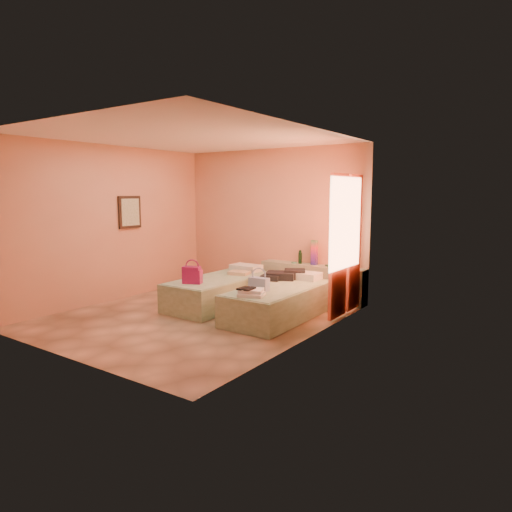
{
  "coord_description": "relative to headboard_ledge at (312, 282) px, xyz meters",
  "views": [
    {
      "loc": [
        4.82,
        -5.27,
        1.97
      ],
      "look_at": [
        0.59,
        0.85,
        0.93
      ],
      "focal_mm": 32.0,
      "sensor_mm": 36.0,
      "label": 1
    }
  ],
  "objects": [
    {
      "name": "ground",
      "position": [
        -0.98,
        -2.1,
        -0.33
      ],
      "size": [
        4.5,
        4.5,
        0.0
      ],
      "primitive_type": "plane",
      "color": "tan",
      "rests_on": "ground"
    },
    {
      "name": "room_walls",
      "position": [
        -0.77,
        -1.53,
        1.46
      ],
      "size": [
        4.02,
        4.51,
        2.81
      ],
      "color": "tan",
      "rests_on": "ground"
    },
    {
      "name": "headboard_ledge",
      "position": [
        0.0,
        0.0,
        0.0
      ],
      "size": [
        2.05,
        0.3,
        0.65
      ],
      "primitive_type": "cube",
      "color": "#A1A88A",
      "rests_on": "ground"
    },
    {
      "name": "bed_left",
      "position": [
        -1.11,
        -1.33,
        -0.08
      ],
      "size": [
        0.92,
        2.01,
        0.5
      ],
      "primitive_type": "cube",
      "rotation": [
        0.0,
        0.0,
        0.01
      ],
      "color": "#A3BD98",
      "rests_on": "ground"
    },
    {
      "name": "bed_right",
      "position": [
        0.17,
        -1.42,
        -0.08
      ],
      "size": [
        0.92,
        2.01,
        0.5
      ],
      "primitive_type": "cube",
      "rotation": [
        0.0,
        0.0,
        0.01
      ],
      "color": "#A3BD98",
      "rests_on": "ground"
    },
    {
      "name": "water_bottle",
      "position": [
        -0.25,
        -0.0,
        0.44
      ],
      "size": [
        0.08,
        0.08,
        0.24
      ],
      "primitive_type": "cylinder",
      "rotation": [
        0.0,
        0.0,
        0.18
      ],
      "color": "#13341C",
      "rests_on": "headboard_ledge"
    },
    {
      "name": "rainbow_box",
      "position": [
        0.03,
        0.03,
        0.55
      ],
      "size": [
        0.11,
        0.11,
        0.45
      ],
      "primitive_type": "cube",
      "rotation": [
        0.0,
        0.0,
        0.06
      ],
      "color": "#9B1351",
      "rests_on": "headboard_ledge"
    },
    {
      "name": "small_dish",
      "position": [
        -0.35,
        -0.05,
        0.34
      ],
      "size": [
        0.12,
        0.12,
        0.03
      ],
      "primitive_type": "cylinder",
      "rotation": [
        0.0,
        0.0,
        -0.12
      ],
      "color": "#488569",
      "rests_on": "headboard_ledge"
    },
    {
      "name": "green_book",
      "position": [
        0.38,
        0.02,
        0.34
      ],
      "size": [
        0.22,
        0.18,
        0.03
      ],
      "primitive_type": "cube",
      "rotation": [
        0.0,
        0.0,
        -0.22
      ],
      "color": "#2A4F39",
      "rests_on": "headboard_ledge"
    },
    {
      "name": "flower_vase",
      "position": [
        0.65,
        0.04,
        0.46
      ],
      "size": [
        0.27,
        0.27,
        0.26
      ],
      "primitive_type": "cube",
      "rotation": [
        0.0,
        0.0,
        0.41
      ],
      "color": "white",
      "rests_on": "headboard_ledge"
    },
    {
      "name": "magenta_handbag",
      "position": [
        -1.14,
        -1.98,
        0.32
      ],
      "size": [
        0.34,
        0.28,
        0.28
      ],
      "primitive_type": "cube",
      "rotation": [
        0.0,
        0.0,
        0.42
      ],
      "color": "#9B1351",
      "rests_on": "bed_left"
    },
    {
      "name": "khaki_garment",
      "position": [
        -1.0,
        -0.91,
        0.2
      ],
      "size": [
        0.4,
        0.35,
        0.06
      ],
      "primitive_type": "cube",
      "rotation": [
        0.0,
        0.0,
        0.23
      ],
      "color": "tan",
      "rests_on": "bed_left"
    },
    {
      "name": "clothes_pile",
      "position": [
        -0.11,
        -0.85,
        0.25
      ],
      "size": [
        0.69,
        0.69,
        0.16
      ],
      "primitive_type": "cube",
      "rotation": [
        0.0,
        0.0,
        0.41
      ],
      "color": "black",
      "rests_on": "bed_right"
    },
    {
      "name": "blue_handbag",
      "position": [
        0.05,
        -1.81,
        0.27
      ],
      "size": [
        0.31,
        0.14,
        0.2
      ],
      "primitive_type": "cube",
      "rotation": [
        0.0,
        0.0,
        0.03
      ],
      "color": "#4567A7",
      "rests_on": "bed_right"
    },
    {
      "name": "towel_stack",
      "position": [
        0.18,
        -2.18,
        0.23
      ],
      "size": [
        0.43,
        0.4,
        0.1
      ],
      "primitive_type": "cube",
      "rotation": [
        0.0,
        0.0,
        0.34
      ],
      "color": "white",
      "rests_on": "bed_right"
    },
    {
      "name": "sandal_pair",
      "position": [
        0.12,
        -2.23,
        0.29
      ],
      "size": [
        0.17,
        0.23,
        0.02
      ],
      "primitive_type": "cube",
      "rotation": [
        0.0,
        0.0,
        0.0
      ],
      "color": "black",
      "rests_on": "towel_stack"
    }
  ]
}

